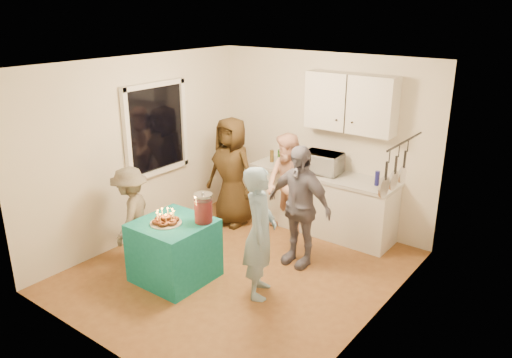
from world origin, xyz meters
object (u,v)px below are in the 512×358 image
Objects in this scene: party_table at (174,250)px; child_near_left at (132,215)px; man_birthday at (260,233)px; woman_back_left at (232,172)px; punch_jar at (203,209)px; counter at (321,203)px; microwave at (322,163)px; woman_back_right at (299,206)px; woman_back_center at (288,185)px.

child_near_left is (-0.76, -0.01, 0.27)m from party_table.
man_birthday is 0.94× the size of woman_back_left.
woman_back_left is at bearing 118.33° from punch_jar.
punch_jar is at bearing -101.64° from counter.
man_birthday reaches higher than punch_jar.
punch_jar is at bearing -61.76° from woman_back_left.
punch_jar is at bearing -105.45° from microwave.
man_birthday is 1.21× the size of child_near_left.
microwave is 1.60× the size of punch_jar.
woman_back_right is at bearing -26.33° from man_birthday.
party_table is 1.98m from woman_back_center.
microwave is 2.78m from child_near_left.
man_birthday is at bearing -82.77° from woman_back_right.
counter is 1.31× the size of woman_back_left.
woman_back_right is (0.28, -1.06, -0.26)m from microwave.
man_birthday is at bearing -41.31° from woman_back_left.
man_birthday is 2.06m from woman_back_left.
microwave is 0.64× the size of party_table.
counter is at bearing 26.14° from woman_back_left.
man_birthday is 0.98× the size of woman_back_right.
man_birthday reaches higher than woman_back_center.
woman_back_left reaches higher than party_table.
counter is at bearing 78.36° from punch_jar.
punch_jar is (-0.43, -2.09, 0.50)m from counter.
woman_back_center is at bearing 86.81° from punch_jar.
child_near_left is (-1.81, -0.36, -0.14)m from man_birthday.
woman_back_center is (-0.34, -0.41, 0.33)m from counter.
woman_back_center is at bearing 136.99° from woman_back_right.
woman_back_center is at bearing -129.23° from counter.
microwave is at bearing 116.49° from child_near_left.
counter is 2.77m from child_near_left.
child_near_left reaches higher than counter.
child_near_left is at bearing -179.53° from party_table.
counter is at bearing 72.63° from party_table.
man_birthday is at bearing 18.87° from party_table.
woman_back_center is at bearing 78.48° from party_table.
counter is 1.43m from woman_back_left.
woman_back_left is (-0.80, 1.48, -0.09)m from punch_jar.
microwave is 2.13m from punch_jar.
punch_jar is at bearing 69.96° from man_birthday.
woman_back_center is (0.39, 1.91, 0.38)m from party_table.
party_table is at bearing 59.36° from child_near_left.
woman_back_right is at bearing -75.79° from counter.
woman_back_left is 1.29× the size of child_near_left.
woman_back_left is at bearing -157.67° from microwave.
microwave reaches higher than party_table.
woman_back_right reaches higher than woman_back_center.
man_birthday is 1.04× the size of woman_back_center.
punch_jar is 1.25m from woman_back_right.
microwave is 0.42× the size of child_near_left.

